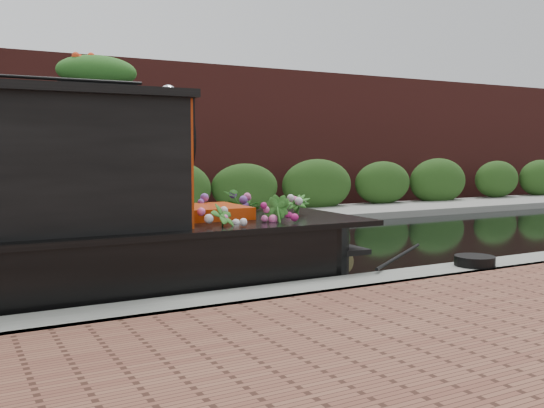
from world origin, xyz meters
TOP-DOWN VIEW (x-y plane):
  - ground at (0.00, 0.00)m, footprint 80.00×80.00m
  - near_bank_coping at (0.00, -3.30)m, footprint 40.00×0.60m
  - far_bank_path at (0.00, 4.20)m, footprint 40.00×2.40m
  - far_hedge at (0.00, 5.10)m, footprint 40.00×1.10m
  - far_brick_wall at (0.00, 7.20)m, footprint 40.00×1.00m
  - rope_fender at (2.32, -1.77)m, footprint 0.33×0.43m
  - coiled_mooring_rope at (3.35, -3.30)m, footprint 0.49×0.49m

SIDE VIEW (x-z plane):
  - ground at x=0.00m, z-range 0.00..0.00m
  - near_bank_coping at x=0.00m, z-range -0.25..0.25m
  - far_bank_path at x=0.00m, z-range -0.17..0.17m
  - far_hedge at x=0.00m, z-range -1.40..1.40m
  - far_brick_wall at x=0.00m, z-range -4.00..4.00m
  - rope_fender at x=2.32m, z-range 0.00..0.33m
  - coiled_mooring_rope at x=3.35m, z-range 0.25..0.37m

